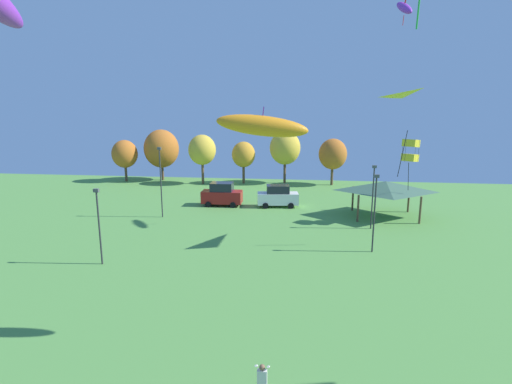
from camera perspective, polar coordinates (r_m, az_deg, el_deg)
The scene contains 18 objects.
person_standing_near_foreground at distance 16.06m, azimuth 0.88°, elevation -25.42°, with size 0.52×0.48×1.67m.
kite_flying_3 at distance 37.92m, azimuth 20.42°, elevation 23.44°, with size 1.23×3.15×2.29m.
kite_flying_4 at distance 38.84m, azimuth 21.20°, elevation 5.55°, with size 1.70×1.71×4.75m.
kite_flying_7 at distance 31.30m, azimuth 22.68°, elevation 11.11°, with size 3.90×4.27×5.63m.
kite_flying_10 at distance 17.05m, azimuth 0.91°, elevation 9.44°, with size 4.05×1.20×1.44m.
parked_car_leftmost at distance 44.29m, azimuth -4.88°, elevation -0.34°, with size 4.42×2.11×2.59m.
parked_car_second_from_left at distance 43.68m, azimuth 3.13°, elevation -0.60°, with size 4.61×2.37×2.41m.
park_pavilion at distance 41.26m, azimuth 18.03°, elevation 0.77°, with size 7.35×5.59×3.60m.
light_post_0 at distance 29.28m, azimuth -21.54°, elevation -3.96°, with size 0.36×0.20×5.36m.
light_post_1 at distance 36.75m, azimuth 16.35°, elevation -0.15°, with size 0.36×0.20×5.75m.
light_post_2 at distance 40.03m, azimuth -13.46°, elevation 1.87°, with size 0.36×0.20×6.96m.
light_post_3 at distance 30.76m, azimuth 16.59°, elevation -2.30°, with size 0.36×0.20×5.93m.
treeline_tree_0 at distance 61.41m, azimuth -18.25°, elevation 5.17°, with size 3.69×3.69×6.08m.
treeline_tree_1 at distance 60.89m, azimuth -13.36°, elevation 6.04°, with size 5.10×5.10×7.53m.
treeline_tree_2 at distance 56.79m, azimuth -7.70°, elevation 5.97°, with size 3.86×3.86×6.98m.
treeline_tree_3 at distance 56.76m, azimuth -1.80°, elevation 5.35°, with size 3.31×3.31×5.98m.
treeline_tree_4 at distance 56.97m, azimuth 4.17°, elevation 6.30°, with size 4.34×4.34×7.48m.
treeline_tree_5 at distance 56.51m, azimuth 10.91°, elevation 5.33°, with size 3.89×3.89×6.49m.
Camera 1 is at (2.41, 0.40, 10.70)m, focal length 28.00 mm.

